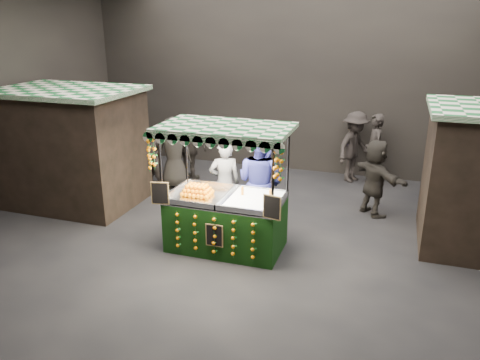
% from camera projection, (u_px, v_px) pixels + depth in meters
% --- Properties ---
extents(ground, '(12.00, 12.00, 0.00)m').
position_uv_depth(ground, '(246.00, 249.00, 8.66)').
color(ground, black).
rests_on(ground, ground).
extents(market_hall, '(12.10, 10.10, 5.05)m').
position_uv_depth(market_hall, '(247.00, 60.00, 7.55)').
color(market_hall, black).
rests_on(market_hall, ground).
extents(neighbour_stall_left, '(3.00, 2.20, 2.60)m').
position_uv_depth(neighbour_stall_left, '(72.00, 147.00, 10.44)').
color(neighbour_stall_left, black).
rests_on(neighbour_stall_left, ground).
extents(juice_stall, '(2.37, 1.39, 2.30)m').
position_uv_depth(juice_stall, '(226.00, 212.00, 8.45)').
color(juice_stall, black).
rests_on(juice_stall, ground).
extents(vendor_grey, '(0.74, 0.63, 1.73)m').
position_uv_depth(vendor_grey, '(225.00, 183.00, 9.51)').
color(vendor_grey, slate).
rests_on(vendor_grey, ground).
extents(vendor_blue, '(1.21, 1.08, 2.06)m').
position_uv_depth(vendor_blue, '(260.00, 182.00, 9.05)').
color(vendor_blue, navy).
rests_on(vendor_blue, ground).
extents(shopper_0, '(0.64, 0.50, 1.53)m').
position_uv_depth(shopper_0, '(154.00, 158.00, 11.51)').
color(shopper_0, '#2D2624').
rests_on(shopper_0, ground).
extents(shopper_2, '(1.08, 0.62, 1.74)m').
position_uv_depth(shopper_2, '(190.00, 148.00, 12.04)').
color(shopper_2, '#2A2522').
rests_on(shopper_2, ground).
extents(shopper_3, '(1.17, 1.35, 1.82)m').
position_uv_depth(shopper_3, '(354.00, 147.00, 11.95)').
color(shopper_3, '#282321').
rests_on(shopper_3, ground).
extents(shopper_4, '(1.03, 0.90, 1.77)m').
position_uv_depth(shopper_4, '(174.00, 152.00, 11.55)').
color(shopper_4, '#292621').
rests_on(shopper_4, ground).
extents(shopper_5, '(1.38, 1.47, 1.65)m').
position_uv_depth(shopper_5, '(375.00, 178.00, 9.91)').
color(shopper_5, '#2C2924').
rests_on(shopper_5, ground).
extents(shopper_6, '(0.62, 0.77, 1.81)m').
position_uv_depth(shopper_6, '(374.00, 150.00, 11.69)').
color(shopper_6, '#282320').
rests_on(shopper_6, ground).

